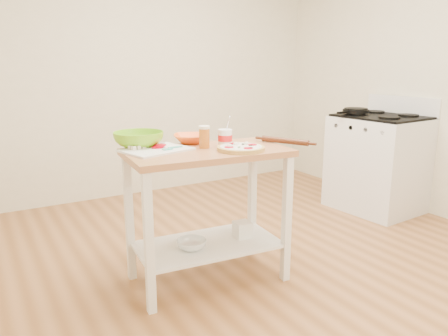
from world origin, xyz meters
name	(u,v)px	position (x,y,z in m)	size (l,w,h in m)	color
room_shell	(278,76)	(0.00, 0.00, 1.35)	(4.04, 4.54, 2.74)	#A0693B
prep_island	(207,189)	(-0.50, 0.06, 0.64)	(1.07, 0.64, 0.90)	#B17448
gas_stove	(378,163)	(1.65, 0.51, 0.47)	(0.74, 0.84, 1.11)	silver
skillet	(355,111)	(1.49, 0.69, 0.97)	(0.40, 0.25, 0.03)	black
pizza	(241,148)	(-0.33, -0.07, 0.92)	(0.30, 0.30, 0.05)	#D7B05B
cutting_board	(156,149)	(-0.80, 0.19, 0.91)	(0.46, 0.39, 0.04)	white
spatula	(172,148)	(-0.71, 0.14, 0.92)	(0.15, 0.06, 0.01)	#44AE9D
knife	(141,145)	(-0.84, 0.35, 0.92)	(0.27, 0.03, 0.01)	silver
orange_bowl	(191,139)	(-0.48, 0.32, 0.93)	(0.24, 0.24, 0.06)	orange
green_bowl	(139,140)	(-0.85, 0.35, 0.95)	(0.32, 0.32, 0.10)	#74BD19
beer_pint	(204,137)	(-0.49, 0.12, 0.97)	(0.07, 0.07, 0.14)	#C1661D
yogurt_tub	(225,138)	(-0.35, 0.10, 0.96)	(0.09, 0.09, 0.20)	white
rolling_pin	(285,141)	(0.04, -0.04, 0.92)	(0.04, 0.04, 0.34)	#522712
shelf_glass_bowl	(192,244)	(-0.64, 0.03, 0.29)	(0.19, 0.19, 0.06)	silver
shelf_bin	(242,229)	(-0.24, 0.03, 0.31)	(0.11, 0.11, 0.11)	white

